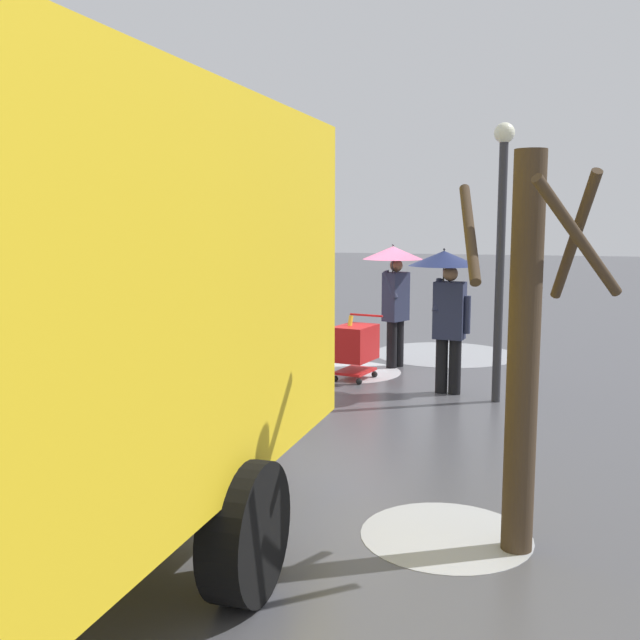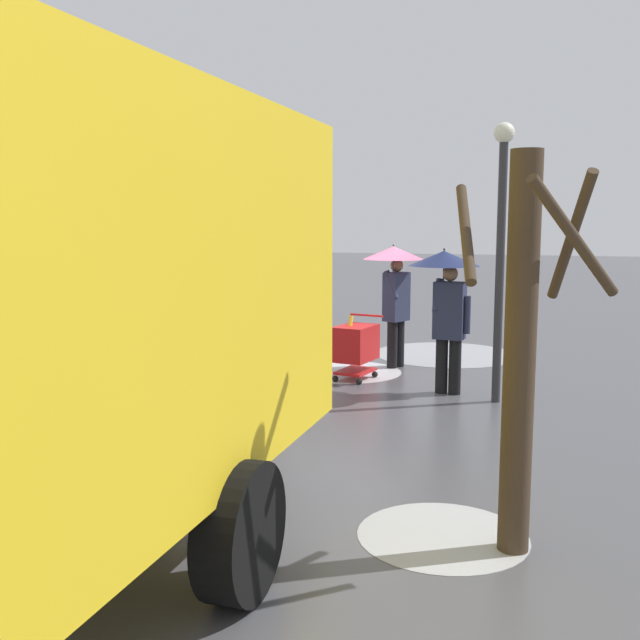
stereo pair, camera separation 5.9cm
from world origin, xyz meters
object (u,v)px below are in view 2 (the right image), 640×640
at_px(cargo_van_parked_right, 183,292).
at_px(pedestrian_white_side, 395,277).
at_px(hand_dolly_boxes, 314,336).
at_px(pedestrian_pink_side, 273,279).
at_px(shopping_cart_vendor, 355,345).
at_px(pedestrian_black_side, 446,287).
at_px(bare_tree_near, 522,344).
at_px(street_lamp, 501,233).

relative_size(cargo_van_parked_right, pedestrian_white_side, 2.50).
relative_size(hand_dolly_boxes, pedestrian_pink_side, 0.61).
relative_size(shopping_cart_vendor, pedestrian_white_side, 0.49).
relative_size(hand_dolly_boxes, pedestrian_black_side, 0.61).
bearing_deg(shopping_cart_vendor, pedestrian_pink_side, -4.51).
bearing_deg(bare_tree_near, pedestrian_black_side, -76.35).
bearing_deg(pedestrian_black_side, pedestrian_white_side, -56.28).
relative_size(cargo_van_parked_right, shopping_cart_vendor, 5.15).
height_order(pedestrian_pink_side, street_lamp, street_lamp).
relative_size(shopping_cart_vendor, hand_dolly_boxes, 0.79).
xyz_separation_m(cargo_van_parked_right, bare_tree_near, (-6.51, 7.00, 0.45)).
bearing_deg(hand_dolly_boxes, cargo_van_parked_right, -22.10).
xyz_separation_m(cargo_van_parked_right, pedestrian_pink_side, (-2.32, 1.25, 0.41)).
distance_m(shopping_cart_vendor, hand_dolly_boxes, 0.77).
bearing_deg(bare_tree_near, street_lamp, -84.40).
bearing_deg(street_lamp, pedestrian_black_side, -22.11).
distance_m(cargo_van_parked_right, pedestrian_pink_side, 2.66).
distance_m(cargo_van_parked_right, pedestrian_white_side, 4.19).
bearing_deg(shopping_cart_vendor, pedestrian_white_side, -108.96).
distance_m(pedestrian_black_side, bare_tree_near, 5.27).
xyz_separation_m(hand_dolly_boxes, street_lamp, (-3.02, 0.96, 1.71)).
bearing_deg(bare_tree_near, hand_dolly_boxes, -58.84).
xyz_separation_m(cargo_van_parked_right, hand_dolly_boxes, (-3.02, 1.23, -0.52)).
height_order(pedestrian_white_side, bare_tree_near, bare_tree_near).
relative_size(shopping_cart_vendor, pedestrian_pink_side, 0.49).
bearing_deg(shopping_cart_vendor, cargo_van_parked_right, -19.92).
bearing_deg(pedestrian_black_side, bare_tree_near, 103.65).
bearing_deg(bare_tree_near, pedestrian_white_side, -70.90).
relative_size(cargo_van_parked_right, bare_tree_near, 1.76).
distance_m(hand_dolly_boxes, bare_tree_near, 6.81).
xyz_separation_m(pedestrian_black_side, street_lamp, (-0.77, 0.31, 0.79)).
height_order(shopping_cart_vendor, street_lamp, street_lamp).
height_order(pedestrian_black_side, bare_tree_near, bare_tree_near).
height_order(cargo_van_parked_right, hand_dolly_boxes, cargo_van_parked_right).
bearing_deg(hand_dolly_boxes, pedestrian_pink_side, 2.08).
distance_m(pedestrian_white_side, bare_tree_near, 7.17).
distance_m(cargo_van_parked_right, pedestrian_black_side, 5.60).
bearing_deg(pedestrian_pink_side, pedestrian_black_side, 168.05).
xyz_separation_m(shopping_cart_vendor, hand_dolly_boxes, (0.75, -0.14, 0.09)).
distance_m(pedestrian_black_side, street_lamp, 1.15).
bearing_deg(pedestrian_white_side, street_lamp, 133.64).
bearing_deg(cargo_van_parked_right, pedestrian_pink_side, 151.62).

